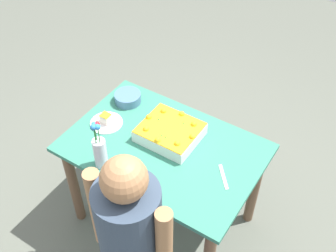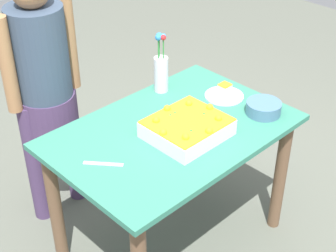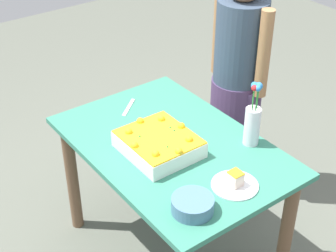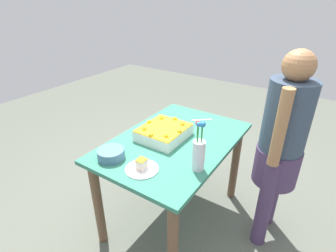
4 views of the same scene
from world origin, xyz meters
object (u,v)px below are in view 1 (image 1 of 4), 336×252
(serving_plate_with_slice, at_px, (106,121))
(fruit_bowl, at_px, (128,98))
(sheet_cake, at_px, (170,132))
(person_standing, at_px, (132,248))
(flower_vase, at_px, (100,150))
(cake_knife, at_px, (224,177))

(serving_plate_with_slice, relative_size, fruit_bowl, 1.17)
(serving_plate_with_slice, bearing_deg, sheet_cake, -164.04)
(fruit_bowl, bearing_deg, person_standing, 127.82)
(sheet_cake, distance_m, serving_plate_with_slice, 0.44)
(sheet_cake, bearing_deg, serving_plate_with_slice, 15.96)
(flower_vase, relative_size, fruit_bowl, 1.87)
(fruit_bowl, xyz_separation_m, person_standing, (-0.72, 0.93, 0.04))
(person_standing, bearing_deg, serving_plate_with_slice, 46.42)
(sheet_cake, distance_m, person_standing, 0.85)
(cake_knife, xyz_separation_m, flower_vase, (0.66, 0.31, 0.12))
(serving_plate_with_slice, bearing_deg, person_standing, 136.42)
(sheet_cake, relative_size, serving_plate_with_slice, 1.70)
(cake_knife, bearing_deg, flower_vase, 75.14)
(flower_vase, xyz_separation_m, fruit_bowl, (0.21, -0.55, -0.09))
(flower_vase, height_order, person_standing, person_standing)
(serving_plate_with_slice, height_order, cake_knife, serving_plate_with_slice)
(serving_plate_with_slice, height_order, fruit_bowl, serving_plate_with_slice)
(sheet_cake, xyz_separation_m, flower_vase, (0.22, 0.41, 0.08))
(cake_knife, relative_size, flower_vase, 0.54)
(flower_vase, distance_m, person_standing, 0.64)
(cake_knife, height_order, flower_vase, flower_vase)
(serving_plate_with_slice, distance_m, person_standing, 0.98)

